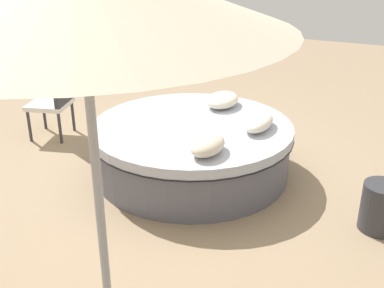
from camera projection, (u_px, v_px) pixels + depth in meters
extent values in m
plane|color=#9E8466|center=(192.00, 172.00, 5.44)|extent=(16.00, 16.00, 0.00)
cylinder|color=#595966|center=(192.00, 153.00, 5.34)|extent=(2.15, 2.15, 0.48)
cylinder|color=black|center=(192.00, 134.00, 5.25)|extent=(2.23, 2.23, 0.02)
cylinder|color=#B2B7C6|center=(192.00, 129.00, 5.22)|extent=(2.22, 2.22, 0.11)
ellipsoid|color=beige|center=(208.00, 145.00, 4.49)|extent=(0.47, 0.30, 0.18)
ellipsoid|color=silver|center=(258.00, 122.00, 5.05)|extent=(0.55, 0.28, 0.16)
ellipsoid|color=beige|center=(223.00, 100.00, 5.71)|extent=(0.53, 0.36, 0.16)
cylinder|color=#333338|center=(29.00, 126.00, 6.17)|extent=(0.04, 0.04, 0.42)
cylinder|color=#333338|center=(44.00, 114.00, 6.57)|extent=(0.04, 0.04, 0.42)
cylinder|color=#333338|center=(60.00, 128.00, 6.11)|extent=(0.04, 0.04, 0.42)
cylinder|color=#333338|center=(73.00, 116.00, 6.51)|extent=(0.04, 0.04, 0.42)
cube|color=white|center=(50.00, 104.00, 6.24)|extent=(0.63, 0.62, 0.06)
cube|color=#333338|center=(63.00, 84.00, 6.10)|extent=(0.52, 0.19, 0.50)
cylinder|color=#99999E|center=(99.00, 199.00, 2.53)|extent=(0.05, 0.05, 2.43)
cylinder|color=#333338|center=(381.00, 207.00, 4.31)|extent=(0.36, 0.36, 0.46)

